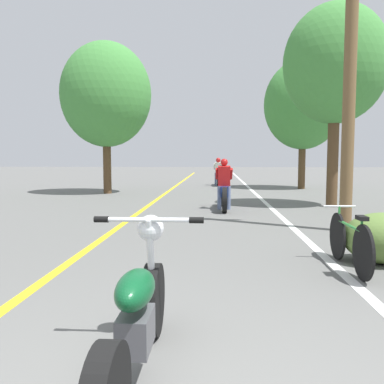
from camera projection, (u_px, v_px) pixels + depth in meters
name	position (u px, v px, depth m)	size (l,w,h in m)	color
lane_stripe_center	(159.00, 198.00, 14.66)	(0.14, 48.00, 0.01)	yellow
lane_stripe_edge	(261.00, 198.00, 14.45)	(0.14, 48.00, 0.01)	white
utility_pole	(350.00, 59.00, 7.77)	(1.10, 0.24, 6.49)	brown
roadside_tree_right_near	(335.00, 65.00, 11.67)	(2.98, 2.69, 5.86)	#513A23
roadside_tree_right_far	(303.00, 105.00, 18.54)	(3.56, 3.20, 5.91)	#513A23
roadside_tree_left	(106.00, 95.00, 16.11)	(3.60, 3.24, 6.01)	#513A23
roadside_bush	(384.00, 238.00, 5.58)	(1.10, 0.88, 0.70)	#5B7A38
motorcycle_foreground	(137.00, 316.00, 2.66)	(0.84, 2.02, 1.01)	black
motorcycle_rider_lead	(224.00, 190.00, 11.38)	(0.50, 2.18, 1.42)	black
motorcycle_rider_far	(218.00, 175.00, 21.06)	(0.50, 2.10, 1.44)	black
bicycle_parked	(349.00, 242.00, 5.28)	(0.44, 1.69, 0.78)	black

